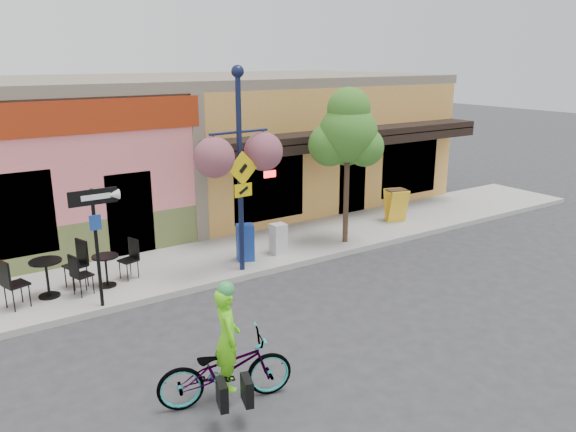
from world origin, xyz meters
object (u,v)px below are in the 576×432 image
(cyclist_rider, at_px, (228,353))
(newspaper_box_grey, at_px, (278,239))
(bicycle, at_px, (225,369))
(newspaper_box_blue, at_px, (245,242))
(lamp_post, at_px, (240,172))
(street_tree, at_px, (347,166))
(building, at_px, (175,145))
(one_way_sign, at_px, (97,249))

(cyclist_rider, xyz_separation_m, newspaper_box_grey, (4.06, 4.89, -0.26))
(bicycle, distance_m, newspaper_box_blue, 5.85)
(lamp_post, height_order, street_tree, lamp_post)
(building, bearing_deg, newspaper_box_blue, -97.32)
(newspaper_box_grey, bearing_deg, lamp_post, -160.61)
(building, height_order, cyclist_rider, building)
(newspaper_box_blue, xyz_separation_m, newspaper_box_grey, (0.96, -0.04, -0.06))
(cyclist_rider, height_order, lamp_post, lamp_post)
(lamp_post, relative_size, street_tree, 1.13)
(cyclist_rider, height_order, street_tree, street_tree)
(one_way_sign, bearing_deg, lamp_post, 3.04)
(bicycle, distance_m, one_way_sign, 4.34)
(bicycle, height_order, lamp_post, lamp_post)
(newspaper_box_blue, distance_m, newspaper_box_grey, 0.97)
(cyclist_rider, bearing_deg, building, -3.40)
(one_way_sign, relative_size, newspaper_box_grey, 3.10)
(building, relative_size, street_tree, 4.26)
(lamp_post, distance_m, newspaper_box_blue, 2.05)
(building, xyz_separation_m, lamp_post, (-1.18, -6.66, 0.30))
(building, height_order, newspaper_box_grey, building)
(building, xyz_separation_m, newspaper_box_blue, (-0.79, -6.13, -1.64))
(cyclist_rider, relative_size, street_tree, 0.38)
(bicycle, bearing_deg, street_tree, -36.99)
(building, bearing_deg, bicycle, -109.57)
(cyclist_rider, xyz_separation_m, street_tree, (6.12, 4.66, 1.48))
(cyclist_rider, bearing_deg, newspaper_box_blue, -16.17)
(building, height_order, lamp_post, lamp_post)
(building, height_order, street_tree, building)
(lamp_post, bearing_deg, newspaper_box_grey, 16.68)
(cyclist_rider, bearing_deg, lamp_post, -15.60)
(building, height_order, one_way_sign, building)
(newspaper_box_blue, height_order, newspaper_box_grey, newspaper_box_blue)
(lamp_post, xyz_separation_m, newspaper_box_blue, (0.40, 0.54, -1.94))
(building, distance_m, newspaper_box_blue, 6.39)
(lamp_post, bearing_deg, cyclist_rider, -124.75)
(lamp_post, height_order, newspaper_box_blue, lamp_post)
(bicycle, height_order, newspaper_box_grey, bicycle)
(bicycle, xyz_separation_m, newspaper_box_grey, (4.11, 4.89, 0.00))
(one_way_sign, distance_m, newspaper_box_blue, 3.96)
(lamp_post, relative_size, newspaper_box_blue, 5.18)
(one_way_sign, relative_size, street_tree, 0.58)
(newspaper_box_blue, bearing_deg, cyclist_rider, -101.50)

